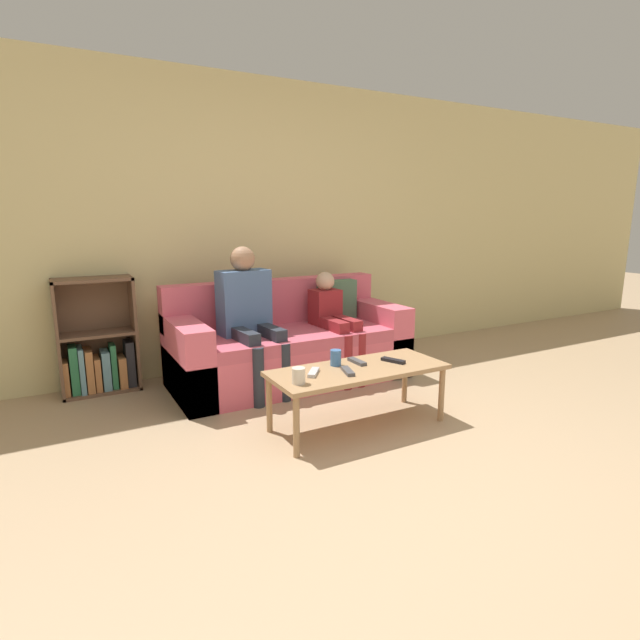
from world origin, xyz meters
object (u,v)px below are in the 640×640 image
object	(u,v)px
tv_remote_2	(314,372)
couch	(289,347)
cup_near	(299,376)
cup_far	(336,358)
person_child	(334,318)
tv_remote_1	(348,371)
person_adult	(248,308)
tv_remote_3	(357,361)
coffee_table	(358,374)
bookshelf	(98,350)
tv_remote_0	(393,360)

from	to	relation	value
tv_remote_2	couch	bearing A→B (deg)	110.84
couch	cup_near	bearing A→B (deg)	-112.74
cup_near	cup_far	world-z (taller)	cup_far
person_child	tv_remote_1	world-z (taller)	person_child
person_adult	tv_remote_3	distance (m)	1.06
coffee_table	cup_far	xyz separation A→B (m)	(-0.10, 0.12, 0.09)
bookshelf	coffee_table	xyz separation A→B (m)	(1.45, -1.59, 0.03)
couch	cup_near	distance (m)	1.31
tv_remote_0	tv_remote_3	xyz separation A→B (m)	(-0.23, 0.10, 0.00)
tv_remote_2	cup_near	bearing A→B (deg)	-105.81
cup_far	tv_remote_2	size ratio (longest dim) A/B	0.66
bookshelf	person_child	size ratio (longest dim) A/B	1.01
person_child	tv_remote_3	world-z (taller)	person_child
coffee_table	cup_near	bearing A→B (deg)	-169.11
person_child	cup_far	bearing A→B (deg)	-121.51
bookshelf	tv_remote_0	size ratio (longest dim) A/B	5.27
bookshelf	person_adult	xyz separation A→B (m)	(1.08, -0.56, 0.33)
couch	tv_remote_3	world-z (taller)	couch
cup_far	tv_remote_2	xyz separation A→B (m)	(-0.22, -0.09, -0.04)
couch	tv_remote_2	bearing A→B (deg)	-107.37
couch	coffee_table	distance (m)	1.11
coffee_table	tv_remote_2	bearing A→B (deg)	175.29
bookshelf	coffee_table	distance (m)	2.15
cup_far	tv_remote_3	world-z (taller)	cup_far
tv_remote_0	tv_remote_2	distance (m)	0.60
tv_remote_2	tv_remote_3	xyz separation A→B (m)	(0.37, 0.07, 0.00)
coffee_table	tv_remote_3	xyz separation A→B (m)	(0.05, 0.10, 0.05)
couch	tv_remote_3	bearing A→B (deg)	-87.98
tv_remote_0	tv_remote_3	world-z (taller)	same
tv_remote_1	tv_remote_2	size ratio (longest dim) A/B	1.08
person_child	tv_remote_3	size ratio (longest dim) A/B	5.36
person_child	tv_remote_1	bearing A→B (deg)	-117.75
cup_near	cup_far	distance (m)	0.44
tv_remote_1	person_adult	bearing A→B (deg)	118.59
person_adult	tv_remote_3	xyz separation A→B (m)	(0.42, -0.93, -0.25)
cup_far	tv_remote_1	world-z (taller)	cup_far
tv_remote_0	tv_remote_1	xyz separation A→B (m)	(-0.40, -0.05, 0.00)
coffee_table	person_adult	size ratio (longest dim) A/B	1.03
bookshelf	tv_remote_1	bearing A→B (deg)	-50.96
person_adult	tv_remote_1	world-z (taller)	person_adult
cup_near	tv_remote_2	distance (m)	0.21
person_adult	tv_remote_0	xyz separation A→B (m)	(0.66, -1.03, -0.25)
tv_remote_1	tv_remote_2	xyz separation A→B (m)	(-0.20, 0.08, 0.00)
person_child	cup_far	distance (m)	0.98
tv_remote_3	tv_remote_2	bearing A→B (deg)	-170.61
coffee_table	tv_remote_1	xyz separation A→B (m)	(-0.12, -0.06, 0.05)
tv_remote_3	cup_near	bearing A→B (deg)	-161.75
person_adult	tv_remote_2	distance (m)	1.04
cup_far	tv_remote_0	size ratio (longest dim) A/B	0.61
couch	tv_remote_1	size ratio (longest dim) A/B	11.18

